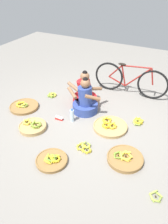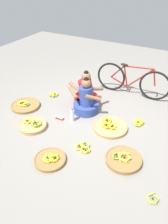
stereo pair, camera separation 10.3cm
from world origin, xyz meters
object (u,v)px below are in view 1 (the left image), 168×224
vendor_woman_behind (85,93)px  packet_carton_stack (59,118)px  vendor_woman_front (85,101)px  loose_bananas_back_right (156,197)px  loose_bananas_mid_right (138,122)px  banana_basket_near_bicycle (125,158)px  loose_bananas_back_center (52,95)px  loose_bananas_near_vendor (85,147)px  water_bottle (72,116)px  banana_basket_front_left (24,106)px  bicycle_leaning (130,80)px  banana_basket_front_right (52,160)px  banana_basket_back_left (33,126)px  banana_basket_mid_left (110,126)px

vendor_woman_behind → packet_carton_stack: vendor_woman_behind is taller
vendor_woman_front → loose_bananas_back_right: bearing=-38.8°
loose_bananas_mid_right → packet_carton_stack: 1.54m
banana_basket_near_bicycle → loose_bananas_back_center: banana_basket_near_bicycle is taller
loose_bananas_near_vendor → water_bottle: water_bottle is taller
banana_basket_near_bicycle → banana_basket_front_left: (-2.39, 0.47, -0.01)m
loose_bananas_back_right → loose_bananas_mid_right: bearing=113.3°
loose_bananas_back_right → packet_carton_stack: 2.26m
loose_bananas_back_center → water_bottle: size_ratio=0.84×
bicycle_leaning → banana_basket_front_right: bearing=-99.1°
water_bottle → packet_carton_stack: bearing=-164.4°
vendor_woman_front → packet_carton_stack: (-0.33, -0.50, -0.22)m
loose_bananas_back_center → vendor_woman_front: bearing=-12.0°
vendor_woman_front → banana_basket_front_left: bearing=-158.5°
banana_basket_back_left → banana_basket_mid_left: bearing=27.1°
banana_basket_mid_left → loose_bananas_near_vendor: size_ratio=2.08×
vendor_woman_front → loose_bananas_mid_right: size_ratio=2.88×
banana_basket_front_left → vendor_woman_front: bearing=21.5°
loose_bananas_mid_right → loose_bananas_back_right: 1.64m
banana_basket_back_left → loose_bananas_back_right: size_ratio=2.50×
loose_bananas_back_center → loose_bananas_mid_right: bearing=-2.9°
loose_bananas_mid_right → loose_bananas_near_vendor: (-0.60, -1.10, -0.00)m
loose_bananas_back_right → water_bottle: water_bottle is taller
bicycle_leaning → loose_bananas_back_right: (1.16, -2.53, -0.33)m
loose_bananas_mid_right → packet_carton_stack: (-1.42, -0.60, -0.00)m
vendor_woman_behind → banana_basket_front_right: bearing=-80.0°
vendor_woman_front → banana_basket_front_right: size_ratio=1.54×
vendor_woman_behind → loose_bananas_back_right: bearing=-41.6°
bicycle_leaning → banana_basket_front_right: size_ratio=3.40×
vendor_woman_front → vendor_woman_behind: vendor_woman_front is taller
banana_basket_back_left → loose_bananas_back_right: (2.36, -0.45, -0.02)m
loose_bananas_mid_right → banana_basket_front_right: bearing=-120.3°
banana_basket_front_left → loose_bananas_back_right: size_ratio=2.97×
banana_basket_front_left → loose_bananas_back_center: (0.26, 0.68, -0.01)m
banana_basket_front_right → loose_bananas_near_vendor: banana_basket_front_right is taller
vendor_woman_behind → banana_basket_front_left: (-1.07, -0.75, -0.21)m
vendor_woman_behind → banana_basket_mid_left: 1.02m
bicycle_leaning → loose_bananas_back_right: 2.80m
vendor_woman_behind → loose_bananas_mid_right: vendor_woman_behind is taller
banana_basket_front_left → loose_bananas_mid_right: (2.31, 0.58, -0.01)m
banana_basket_back_left → packet_carton_stack: size_ratio=3.07×
banana_basket_mid_left → banana_basket_front_right: banana_basket_mid_left is taller
banana_basket_near_bicycle → banana_basket_front_right: bearing=-151.6°
vendor_woman_front → loose_bananas_near_vendor: 1.14m
loose_bananas_back_center → loose_bananas_back_right: loose_bananas_back_center is taller
vendor_woman_behind → banana_basket_near_bicycle: size_ratio=1.35×
bicycle_leaning → loose_bananas_near_vendor: (-0.09, -2.12, -0.33)m
banana_basket_near_bicycle → loose_bananas_back_center: bearing=151.6°
banana_basket_back_left → loose_bananas_near_vendor: 1.11m
vendor_woman_behind → banana_basket_front_right: 1.81m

